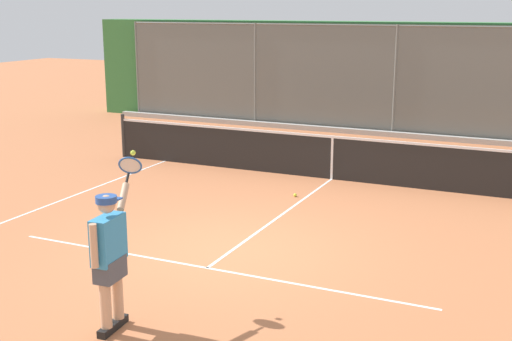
% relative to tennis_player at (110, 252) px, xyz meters
% --- Properties ---
extents(ground_plane, '(60.00, 60.00, 0.00)m').
position_rel_tennis_player_xyz_m(ground_plane, '(-0.09, -2.90, -0.94)').
color(ground_plane, '#B76B42').
extents(court_line_markings, '(8.52, 10.27, 0.01)m').
position_rel_tennis_player_xyz_m(court_line_markings, '(-0.09, -1.79, -0.94)').
color(court_line_markings, white).
rests_on(court_line_markings, ground).
extents(fence_backdrop, '(20.53, 1.37, 3.22)m').
position_rel_tennis_player_xyz_m(fence_backdrop, '(-0.09, -13.93, 0.65)').
color(fence_backdrop, slate).
rests_on(fence_backdrop, ground).
extents(tennis_net, '(10.95, 0.09, 1.07)m').
position_rel_tennis_player_xyz_m(tennis_net, '(-0.09, -7.73, -0.45)').
color(tennis_net, '#2D2D2D').
rests_on(tennis_net, ground).
extents(tennis_player, '(0.54, 1.35, 1.91)m').
position_rel_tennis_player_xyz_m(tennis_player, '(0.00, 0.00, 0.00)').
color(tennis_player, black).
rests_on(tennis_player, ground).
extents(tennis_ball_by_sideline, '(0.07, 0.07, 0.07)m').
position_rel_tennis_player_xyz_m(tennis_ball_by_sideline, '(0.12, -6.11, -0.91)').
color(tennis_ball_by_sideline, '#CCDB33').
rests_on(tennis_ball_by_sideline, ground).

